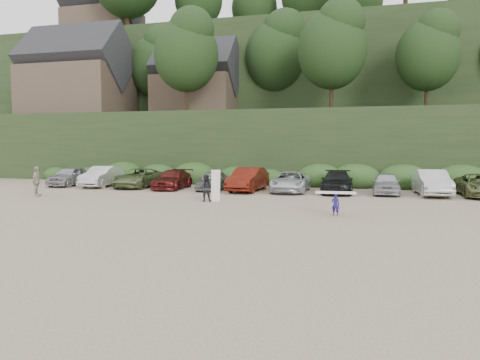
% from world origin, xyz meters
% --- Properties ---
extents(ground, '(120.00, 120.00, 0.00)m').
position_xyz_m(ground, '(0.00, 0.00, 0.00)').
color(ground, tan).
rests_on(ground, ground).
extents(hillside_backdrop, '(90.00, 41.50, 28.00)m').
position_xyz_m(hillside_backdrop, '(-0.26, 35.93, 11.22)').
color(hillside_backdrop, black).
rests_on(hillside_backdrop, ground).
extents(parked_cars, '(39.28, 5.63, 1.63)m').
position_xyz_m(parked_cars, '(1.03, 10.05, 0.73)').
color(parked_cars, '#9B9B9F').
rests_on(parked_cars, ground).
extents(distant_walker, '(0.83, 1.18, 1.86)m').
position_xyz_m(distant_walker, '(-14.63, 3.10, 0.93)').
color(distant_walker, '#9A9782').
rests_on(distant_walker, ground).
extents(child_surfer, '(1.84, 0.65, 1.08)m').
position_xyz_m(child_surfer, '(3.70, 0.26, 0.74)').
color(child_surfer, navy).
rests_on(child_surfer, ground).
extents(adult_surfer, '(1.25, 0.68, 1.80)m').
position_xyz_m(adult_surfer, '(-3.67, 3.54, 0.78)').
color(adult_surfer, black).
rests_on(adult_surfer, ground).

